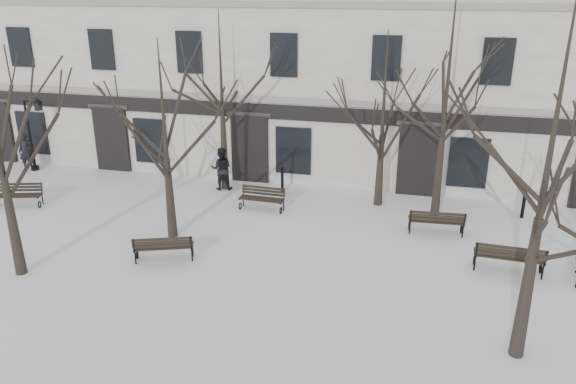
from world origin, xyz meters
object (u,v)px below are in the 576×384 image
(tree_1, at_px, (164,118))
(bench_3, at_px, (262,198))
(bench_0, at_px, (18,194))
(bench_1, at_px, (163,246))
(bench_2, at_px, (509,257))
(bench_4, at_px, (436,221))
(tree_2, at_px, (552,141))
(lamp_post, at_px, (33,129))

(tree_1, relative_size, bench_3, 3.79)
(bench_0, xyz_separation_m, bench_1, (7.39, -2.87, 0.01))
(bench_2, xyz_separation_m, bench_4, (-2.07, 2.29, -0.04))
(bench_1, distance_m, bench_4, 9.10)
(bench_4, bearing_deg, tree_1, 10.68)
(tree_2, xyz_separation_m, bench_3, (-8.19, 7.13, -4.69))
(tree_2, bearing_deg, bench_4, 105.80)
(tree_2, xyz_separation_m, bench_2, (0.27, 4.07, -4.61))
(bench_0, relative_size, bench_1, 0.97)
(bench_3, relative_size, lamp_post, 0.52)
(bench_3, bearing_deg, bench_1, -108.36)
(bench_1, height_order, lamp_post, lamp_post)
(tree_2, bearing_deg, bench_2, 86.25)
(bench_1, relative_size, bench_3, 1.10)
(bench_2, bearing_deg, tree_2, 89.35)
(bench_1, bearing_deg, bench_0, -41.35)
(tree_1, distance_m, lamp_post, 10.46)
(bench_1, bearing_deg, tree_1, -93.60)
(bench_0, xyz_separation_m, bench_4, (15.58, 1.11, 0.03))
(lamp_post, bearing_deg, bench_0, -63.00)
(bench_2, xyz_separation_m, lamp_post, (-19.66, 5.13, 1.39))
(bench_3, relative_size, bench_4, 0.91)
(tree_1, distance_m, bench_2, 11.34)
(bench_3, bearing_deg, tree_2, -38.71)
(tree_1, height_order, bench_3, tree_1)
(lamp_post, bearing_deg, tree_2, -25.39)
(bench_2, bearing_deg, bench_4, -44.82)
(bench_2, height_order, bench_4, bench_2)
(bench_0, bearing_deg, bench_4, -12.60)
(bench_2, distance_m, bench_4, 3.08)
(bench_0, height_order, lamp_post, lamp_post)
(bench_3, bearing_deg, bench_2, -17.56)
(tree_2, bearing_deg, lamp_post, 154.61)
(tree_2, relative_size, bench_0, 4.48)
(tree_2, relative_size, bench_4, 4.35)
(bench_0, distance_m, bench_4, 15.62)
(bench_2, xyz_separation_m, bench_3, (-8.46, 3.06, -0.08))
(bench_4, bearing_deg, bench_0, 0.41)
(bench_0, height_order, bench_2, bench_2)
(lamp_post, bearing_deg, bench_3, -10.51)
(tree_1, bearing_deg, bench_3, 52.33)
(bench_4, distance_m, lamp_post, 17.88)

